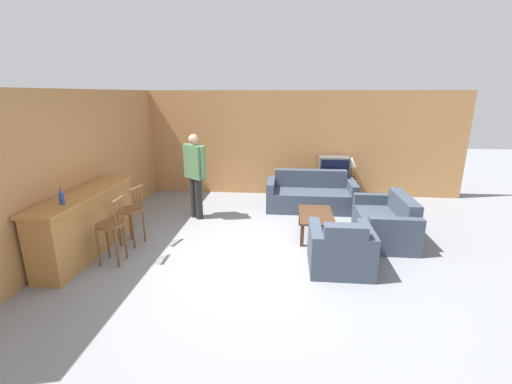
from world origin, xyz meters
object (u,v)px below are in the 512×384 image
Objects in this scene: tv_unit at (332,188)px; table_lamp at (352,163)px; couch_far at (311,196)px; loveseat_right at (386,223)px; tv at (334,167)px; bottle at (61,197)px; armchair_near at (340,250)px; bar_chair_mid at (131,214)px; person_by_window at (195,172)px; coffee_table at (316,217)px; bar_chair_near at (111,229)px.

tv_unit is 0.78m from table_lamp.
couch_far is 2.01m from loveseat_right.
tv is at bearing 54.90° from couch_far.
tv is 0.44m from table_lamp.
bottle is at bearing -162.37° from loveseat_right.
loveseat_right is at bearing -74.79° from tv_unit.
tv_unit is at bearing 55.00° from couch_far.
tv is (0.00, -0.00, 0.53)m from tv_unit.
table_lamp is at bearing 95.49° from loveseat_right.
armchair_near is 3.83× the size of bottle.
bottle is (-0.53, -0.94, 0.57)m from bar_chair_mid.
person_by_window is (1.29, 2.33, -0.14)m from bottle.
table_lamp is (0.43, 0.00, 0.13)m from tv.
bar_chair_mid is at bearing -171.82° from loveseat_right.
table_lamp is at bearing 67.11° from coffee_table.
person_by_window reaches higher than coffee_table.
tv is 5.87m from bottle.
loveseat_right is at bearing -1.47° from coffee_table.
coffee_table is 2.65m from table_lamp.
person_by_window reaches higher than tv_unit.
tv reaches higher than coffee_table.
person_by_window is at bearing -161.16° from couch_far.
tv is at bearing -179.58° from table_lamp.
person_by_window is at bearing 168.29° from loveseat_right.
person_by_window is (-3.00, -1.66, 0.73)m from tv_unit.
armchair_near is 4.07m from bottle.
armchair_near is 1.27m from coffee_table.
loveseat_right reaches higher than coffee_table.
coffee_table is at bearing 178.53° from loveseat_right.
bar_chair_near is 0.59× the size of person_by_window.
couch_far is 1.73× the size of tv_unit.
bar_chair_mid reaches higher than armchair_near.
table_lamp is at bearing 36.13° from bar_chair_mid.
person_by_window is at bearing 163.27° from coffee_table.
loveseat_right is at bearing 51.24° from armchair_near.
armchair_near is at bearing 1.75° from bar_chair_near.
tv reaches higher than couch_far.
loveseat_right reaches higher than tv_unit.
table_lamp is at bearing 40.25° from bottle.
table_lamp is 0.30× the size of person_by_window.
tv is (0.59, 0.83, 0.49)m from couch_far.
tv is at bearing 44.80° from bar_chair_near.
bottle is at bearing -139.75° from table_lamp.
bar_chair_near and bar_chair_mid have the same top height.
tv_unit is at bearing 44.83° from bar_chair_near.
table_lamp is (4.71, 3.99, -0.21)m from bottle.
table_lamp is (1.01, 2.39, 0.55)m from coffee_table.
person_by_window is (-3.66, 0.76, 0.69)m from loveseat_right.
loveseat_right is 2.09× the size of tv.
person_by_window is at bearing -151.04° from tv_unit.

